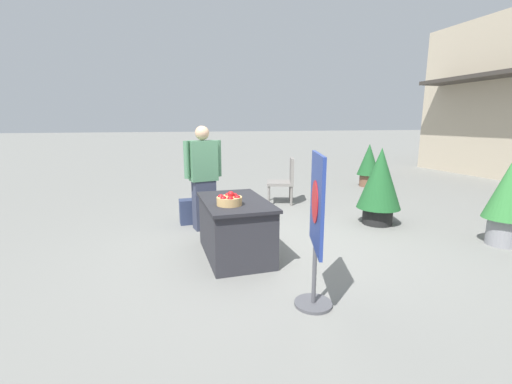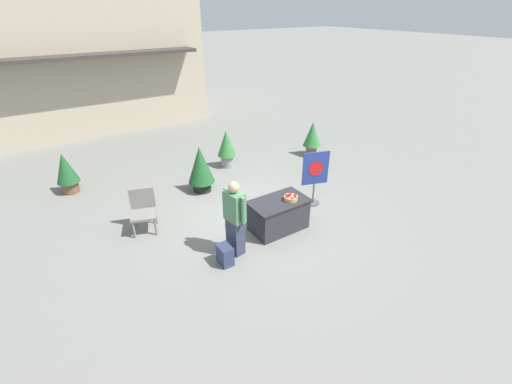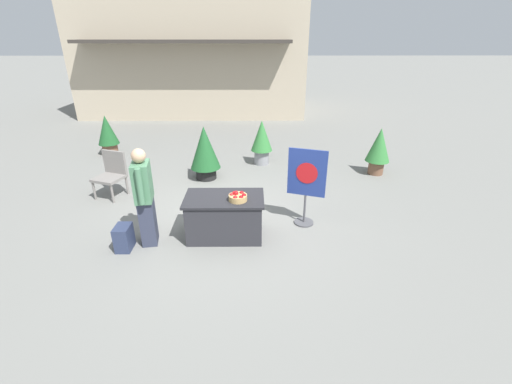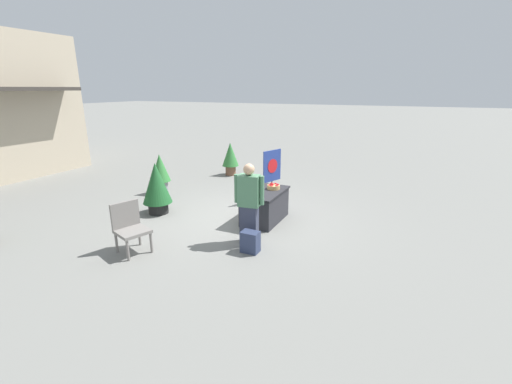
{
  "view_description": "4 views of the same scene",
  "coord_description": "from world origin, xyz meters",
  "px_view_note": "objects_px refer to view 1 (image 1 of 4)",
  "views": [
    {
      "loc": [
        4.23,
        -1.54,
        1.71
      ],
      "look_at": [
        -0.08,
        -0.23,
        0.79
      ],
      "focal_mm": 24.0,
      "sensor_mm": 36.0,
      "label": 1
    },
    {
      "loc": [
        -3.96,
        -5.8,
        4.6
      ],
      "look_at": [
        -0.26,
        -0.18,
        0.89
      ],
      "focal_mm": 24.0,
      "sensor_mm": 36.0,
      "label": 2
    },
    {
      "loc": [
        0.6,
        -5.76,
        3.21
      ],
      "look_at": [
        0.65,
        0.19,
        0.48
      ],
      "focal_mm": 24.0,
      "sensor_mm": 36.0,
      "label": 3
    },
    {
      "loc": [
        -6.93,
        -3.63,
        3.05
      ],
      "look_at": [
        -0.13,
        -0.45,
        0.76
      ],
      "focal_mm": 24.0,
      "sensor_mm": 36.0,
      "label": 4
    }
  ],
  "objects_px": {
    "person_visitor": "(203,178)",
    "potted_plant_near_left": "(507,198)",
    "display_table": "(235,228)",
    "patio_chair": "(285,178)",
    "potted_plant_far_right": "(369,163)",
    "potted_plant_far_left": "(380,183)",
    "poster_board": "(316,222)",
    "backpack": "(190,211)",
    "apple_basket": "(229,200)"
  },
  "relations": [
    {
      "from": "person_visitor",
      "to": "potted_plant_near_left",
      "type": "xyz_separation_m",
      "value": [
        1.98,
        3.91,
        -0.16
      ]
    },
    {
      "from": "display_table",
      "to": "backpack",
      "type": "bearing_deg",
      "value": -165.88
    },
    {
      "from": "apple_basket",
      "to": "potted_plant_far_right",
      "type": "relative_size",
      "value": 0.26
    },
    {
      "from": "display_table",
      "to": "backpack",
      "type": "distance_m",
      "value": 1.68
    },
    {
      "from": "patio_chair",
      "to": "potted_plant_far_right",
      "type": "distance_m",
      "value": 3.12
    },
    {
      "from": "apple_basket",
      "to": "potted_plant_far_right",
      "type": "bearing_deg",
      "value": 130.23
    },
    {
      "from": "display_table",
      "to": "poster_board",
      "type": "xyz_separation_m",
      "value": [
        1.44,
        0.41,
        0.45
      ]
    },
    {
      "from": "apple_basket",
      "to": "potted_plant_far_right",
      "type": "distance_m",
      "value": 6.17
    },
    {
      "from": "potted_plant_far_right",
      "to": "potted_plant_far_left",
      "type": "relative_size",
      "value": 0.88
    },
    {
      "from": "patio_chair",
      "to": "poster_board",
      "type": "bearing_deg",
      "value": 91.71
    },
    {
      "from": "potted_plant_far_left",
      "to": "patio_chair",
      "type": "bearing_deg",
      "value": -153.4
    },
    {
      "from": "person_visitor",
      "to": "potted_plant_far_left",
      "type": "distance_m",
      "value": 2.93
    },
    {
      "from": "potted_plant_far_left",
      "to": "apple_basket",
      "type": "bearing_deg",
      "value": -71.99
    },
    {
      "from": "patio_chair",
      "to": "potted_plant_far_left",
      "type": "height_order",
      "value": "potted_plant_far_left"
    },
    {
      "from": "backpack",
      "to": "potted_plant_far_right",
      "type": "height_order",
      "value": "potted_plant_far_right"
    },
    {
      "from": "display_table",
      "to": "person_visitor",
      "type": "relative_size",
      "value": 0.81
    },
    {
      "from": "person_visitor",
      "to": "patio_chair",
      "type": "distance_m",
      "value": 2.33
    },
    {
      "from": "apple_basket",
      "to": "backpack",
      "type": "xyz_separation_m",
      "value": [
        -1.86,
        -0.29,
        -0.59
      ]
    },
    {
      "from": "patio_chair",
      "to": "potted_plant_near_left",
      "type": "height_order",
      "value": "potted_plant_near_left"
    },
    {
      "from": "person_visitor",
      "to": "potted_plant_far_right",
      "type": "distance_m",
      "value": 5.41
    },
    {
      "from": "patio_chair",
      "to": "potted_plant_near_left",
      "type": "distance_m",
      "value": 3.84
    },
    {
      "from": "backpack",
      "to": "potted_plant_near_left",
      "type": "bearing_deg",
      "value": 60.31
    },
    {
      "from": "backpack",
      "to": "potted_plant_near_left",
      "type": "height_order",
      "value": "potted_plant_near_left"
    },
    {
      "from": "potted_plant_near_left",
      "to": "person_visitor",
      "type": "bearing_deg",
      "value": -116.83
    },
    {
      "from": "display_table",
      "to": "backpack",
      "type": "xyz_separation_m",
      "value": [
        -1.62,
        -0.41,
        -0.16
      ]
    },
    {
      "from": "potted_plant_far_right",
      "to": "apple_basket",
      "type": "bearing_deg",
      "value": -49.77
    },
    {
      "from": "apple_basket",
      "to": "potted_plant_near_left",
      "type": "relative_size",
      "value": 0.25
    },
    {
      "from": "poster_board",
      "to": "backpack",
      "type": "bearing_deg",
      "value": -55.85
    },
    {
      "from": "person_visitor",
      "to": "apple_basket",
      "type": "bearing_deg",
      "value": -6.08
    },
    {
      "from": "patio_chair",
      "to": "display_table",
      "type": "bearing_deg",
      "value": 75.91
    },
    {
      "from": "display_table",
      "to": "potted_plant_far_right",
      "type": "relative_size",
      "value": 1.16
    },
    {
      "from": "patio_chair",
      "to": "potted_plant_far_left",
      "type": "bearing_deg",
      "value": 136.22
    },
    {
      "from": "potted_plant_far_left",
      "to": "potted_plant_near_left",
      "type": "bearing_deg",
      "value": 37.15
    },
    {
      "from": "person_visitor",
      "to": "potted_plant_far_left",
      "type": "height_order",
      "value": "person_visitor"
    },
    {
      "from": "backpack",
      "to": "potted_plant_far_left",
      "type": "distance_m",
      "value": 3.25
    },
    {
      "from": "display_table",
      "to": "potted_plant_near_left",
      "type": "distance_m",
      "value": 3.79
    },
    {
      "from": "person_visitor",
      "to": "poster_board",
      "type": "height_order",
      "value": "person_visitor"
    },
    {
      "from": "person_visitor",
      "to": "patio_chair",
      "type": "xyz_separation_m",
      "value": [
        -1.3,
        1.92,
        -0.31
      ]
    },
    {
      "from": "backpack",
      "to": "potted_plant_near_left",
      "type": "distance_m",
      "value": 4.76
    },
    {
      "from": "person_visitor",
      "to": "potted_plant_near_left",
      "type": "bearing_deg",
      "value": 53.74
    },
    {
      "from": "potted_plant_far_right",
      "to": "potted_plant_near_left",
      "type": "bearing_deg",
      "value": -11.2
    },
    {
      "from": "display_table",
      "to": "person_visitor",
      "type": "distance_m",
      "value": 1.36
    },
    {
      "from": "patio_chair",
      "to": "potted_plant_far_right",
      "type": "bearing_deg",
      "value": -137.99
    },
    {
      "from": "patio_chair",
      "to": "potted_plant_far_right",
      "type": "height_order",
      "value": "potted_plant_far_right"
    },
    {
      "from": "display_table",
      "to": "person_visitor",
      "type": "xyz_separation_m",
      "value": [
        -1.26,
        -0.21,
        0.47
      ]
    },
    {
      "from": "poster_board",
      "to": "potted_plant_far_left",
      "type": "bearing_deg",
      "value": -117.69
    },
    {
      "from": "display_table",
      "to": "poster_board",
      "type": "height_order",
      "value": "poster_board"
    },
    {
      "from": "apple_basket",
      "to": "person_visitor",
      "type": "relative_size",
      "value": 0.18
    },
    {
      "from": "person_visitor",
      "to": "backpack",
      "type": "bearing_deg",
      "value": -160.8
    },
    {
      "from": "person_visitor",
      "to": "display_table",
      "type": "bearing_deg",
      "value": -0.0
    }
  ]
}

